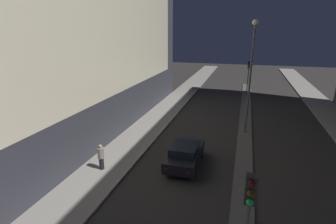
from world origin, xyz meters
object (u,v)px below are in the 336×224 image
car_left_lane (185,155)px  pedestrian_on_left_sidewalk (101,156)px  traffic_light_mid (249,71)px  traffic_light_near (248,212)px  street_lamp (251,65)px

car_left_lane → pedestrian_on_left_sidewalk: size_ratio=2.53×
traffic_light_mid → car_left_lane: bearing=-100.3°
traffic_light_near → street_lamp: street_lamp is taller
traffic_light_mid → street_lamp: bearing=-90.0°
street_lamp → traffic_light_mid: bearing=90.0°
street_lamp → car_left_lane: bearing=-118.4°
traffic_light_near → street_lamp: (0.00, 14.86, 2.42)m
traffic_light_near → car_left_lane: size_ratio=1.07×
traffic_light_near → traffic_light_mid: same height
car_left_lane → pedestrian_on_left_sidewalk: bearing=-156.0°
traffic_light_mid → car_left_lane: (-3.67, -20.27, -2.59)m
pedestrian_on_left_sidewalk → street_lamp: bearing=46.6°
street_lamp → pedestrian_on_left_sidewalk: size_ratio=5.53×
traffic_light_near → pedestrian_on_left_sidewalk: bearing=144.7°
car_left_lane → pedestrian_on_left_sidewalk: pedestrian_on_left_sidewalk is taller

